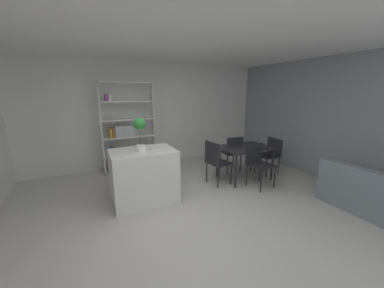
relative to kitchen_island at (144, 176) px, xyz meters
name	(u,v)px	position (x,y,z in m)	size (l,w,h in m)	color
ground_plane	(189,219)	(0.46, -0.90, -0.47)	(9.53, 9.53, 0.00)	beige
ceiling_slab	(189,30)	(0.46, -0.90, 2.21)	(6.93, 6.04, 0.06)	white
back_partition	(140,115)	(0.46, 2.09, 0.86)	(6.93, 0.06, 2.64)	silver
right_partition_gray	(340,121)	(3.90, -0.90, 0.86)	(0.06, 6.04, 2.64)	gray
kitchen_island	(144,176)	(0.00, 0.00, 0.00)	(1.09, 0.75, 0.93)	silver
potted_plant_on_island	(140,130)	(-0.04, -0.04, 0.82)	(0.20, 0.20, 0.57)	white
open_bookshelf	(125,131)	(-0.01, 1.71, 0.54)	(1.22, 0.35, 2.13)	white
dining_table	(245,150)	(2.28, 0.06, 0.19)	(1.11, 0.81, 0.73)	#232328
dining_chair_near	(258,161)	(2.27, -0.37, 0.06)	(0.49, 0.48, 0.86)	#232328
dining_chair_island_side	(216,159)	(1.51, 0.05, 0.09)	(0.47, 0.49, 0.92)	#232328
dining_chair_far	(233,151)	(2.26, 0.50, 0.07)	(0.47, 0.49, 0.89)	#232328
dining_chair_window_side	(271,152)	(3.04, 0.06, 0.05)	(0.44, 0.45, 0.85)	#232328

